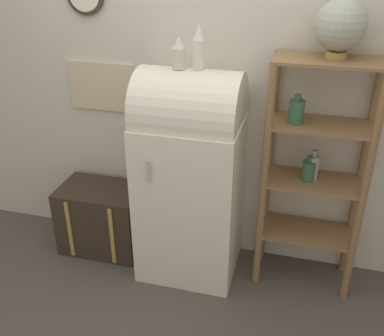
% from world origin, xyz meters
% --- Properties ---
extents(ground_plane, '(12.00, 12.00, 0.00)m').
position_xyz_m(ground_plane, '(0.00, 0.00, 0.00)').
color(ground_plane, '#4C4742').
extents(wall_back, '(7.00, 0.09, 2.70)m').
position_xyz_m(wall_back, '(-0.01, 0.57, 1.35)').
color(wall_back, beige).
rests_on(wall_back, ground_plane).
extents(refrigerator, '(0.70, 0.62, 1.55)m').
position_xyz_m(refrigerator, '(-0.00, 0.26, 0.80)').
color(refrigerator, silver).
rests_on(refrigerator, ground_plane).
extents(suitcase_trunk, '(0.64, 0.43, 0.54)m').
position_xyz_m(suitcase_trunk, '(-0.74, 0.30, 0.27)').
color(suitcase_trunk, '#33281E').
rests_on(suitcase_trunk, ground_plane).
extents(shelf_unit, '(0.68, 0.36, 1.65)m').
position_xyz_m(shelf_unit, '(0.82, 0.35, 0.95)').
color(shelf_unit, olive).
rests_on(shelf_unit, ground_plane).
extents(globe, '(0.30, 0.30, 0.34)m').
position_xyz_m(globe, '(0.87, 0.38, 1.83)').
color(globe, '#AD8942').
rests_on(globe, shelf_unit).
extents(vase_left, '(0.09, 0.09, 0.20)m').
position_xyz_m(vase_left, '(-0.07, 0.25, 1.64)').
color(vase_left, beige).
rests_on(vase_left, refrigerator).
extents(vase_center, '(0.07, 0.07, 0.28)m').
position_xyz_m(vase_center, '(0.05, 0.26, 1.68)').
color(vase_center, silver).
rests_on(vase_center, refrigerator).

